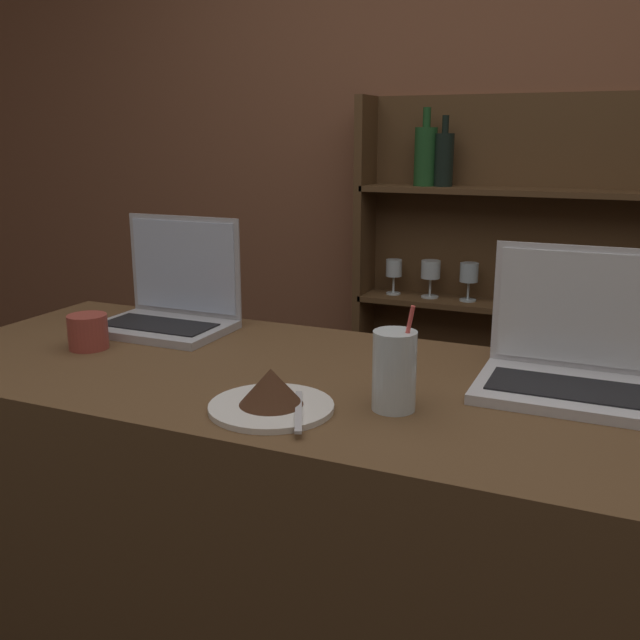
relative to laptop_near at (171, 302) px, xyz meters
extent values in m
cube|color=brown|center=(0.54, -0.18, -0.57)|extent=(1.82, 0.64, 1.03)
cube|color=brown|center=(0.54, 1.27, 0.26)|extent=(7.00, 0.06, 2.70)
cube|color=brown|center=(0.06, 1.15, -0.29)|extent=(0.03, 0.18, 1.60)
cube|color=brown|center=(0.66, 1.23, -0.29)|extent=(1.23, 0.02, 1.60)
cube|color=brown|center=(0.66, 1.15, -0.61)|extent=(1.19, 0.18, 0.02)
cube|color=brown|center=(0.66, 1.15, -0.21)|extent=(1.19, 0.18, 0.02)
cube|color=brown|center=(0.66, 1.15, 0.19)|extent=(1.19, 0.18, 0.02)
cylinder|color=silver|center=(0.17, 1.15, -0.19)|extent=(0.05, 0.05, 0.01)
cylinder|color=silver|center=(0.17, 1.15, -0.16)|extent=(0.01, 0.01, 0.06)
cylinder|color=silver|center=(0.17, 1.15, -0.10)|extent=(0.06, 0.06, 0.06)
cylinder|color=silver|center=(0.31, 1.15, -0.19)|extent=(0.06, 0.06, 0.01)
cylinder|color=silver|center=(0.31, 1.15, -0.16)|extent=(0.01, 0.01, 0.07)
cylinder|color=silver|center=(0.31, 1.15, -0.09)|extent=(0.07, 0.07, 0.06)
cylinder|color=silver|center=(0.45, 1.15, -0.19)|extent=(0.06, 0.06, 0.01)
cylinder|color=silver|center=(0.45, 1.15, -0.16)|extent=(0.01, 0.01, 0.06)
cylinder|color=silver|center=(0.45, 1.15, -0.09)|extent=(0.06, 0.06, 0.07)
cylinder|color=silver|center=(0.59, 1.15, -0.19)|extent=(0.05, 0.05, 0.01)
cylinder|color=silver|center=(0.59, 1.15, -0.16)|extent=(0.01, 0.01, 0.07)
cylinder|color=silver|center=(0.59, 1.15, -0.09)|extent=(0.06, 0.06, 0.06)
cylinder|color=silver|center=(0.73, 1.15, -0.19)|extent=(0.05, 0.05, 0.01)
cylinder|color=silver|center=(0.73, 1.15, -0.16)|extent=(0.01, 0.01, 0.06)
cylinder|color=silver|center=(0.73, 1.15, -0.09)|extent=(0.06, 0.06, 0.07)
cylinder|color=silver|center=(0.87, 1.15, -0.19)|extent=(0.05, 0.05, 0.01)
cylinder|color=silver|center=(0.87, 1.15, -0.16)|extent=(0.01, 0.01, 0.07)
cylinder|color=silver|center=(0.87, 1.15, -0.09)|extent=(0.06, 0.06, 0.07)
cylinder|color=silver|center=(1.01, 1.15, -0.19)|extent=(0.05, 0.05, 0.01)
cylinder|color=silver|center=(1.01, 1.15, -0.16)|extent=(0.01, 0.01, 0.07)
cylinder|color=black|center=(0.34, 1.15, 0.29)|extent=(0.07, 0.07, 0.18)
cylinder|color=black|center=(0.34, 1.15, 0.41)|extent=(0.02, 0.02, 0.06)
cylinder|color=#1E4C23|center=(0.28, 1.15, 0.30)|extent=(0.08, 0.08, 0.20)
cylinder|color=#1E4C23|center=(0.28, 1.15, 0.44)|extent=(0.03, 0.03, 0.07)
cube|color=#ADADB2|center=(0.00, -0.04, -0.05)|extent=(0.30, 0.21, 0.02)
cube|color=black|center=(0.00, -0.05, -0.04)|extent=(0.26, 0.11, 0.00)
cube|color=#ADADB2|center=(0.00, 0.06, 0.08)|extent=(0.30, 0.00, 0.24)
cube|color=silver|center=(0.00, 0.06, 0.08)|extent=(0.28, 0.01, 0.21)
cube|color=silver|center=(0.89, -0.11, -0.05)|extent=(0.30, 0.22, 0.02)
cube|color=black|center=(0.89, -0.12, -0.04)|extent=(0.26, 0.12, 0.00)
cube|color=silver|center=(0.89, 0.00, 0.07)|extent=(0.30, 0.00, 0.23)
cube|color=silver|center=(0.89, 0.00, 0.07)|extent=(0.28, 0.01, 0.21)
cylinder|color=silver|center=(0.45, -0.37, -0.06)|extent=(0.21, 0.21, 0.01)
cone|color=#422616|center=(0.45, -0.37, -0.02)|extent=(0.11, 0.11, 0.06)
cube|color=#B7B7BC|center=(0.51, -0.38, -0.05)|extent=(0.08, 0.16, 0.00)
cylinder|color=silver|center=(0.63, -0.28, 0.01)|extent=(0.07, 0.07, 0.13)
cylinder|color=#E04C47|center=(0.65, -0.28, 0.03)|extent=(0.04, 0.01, 0.18)
cylinder|color=#993D33|center=(-0.06, -0.21, -0.02)|extent=(0.08, 0.08, 0.07)
camera|label=1|loc=(0.96, -1.33, 0.37)|focal=40.00mm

